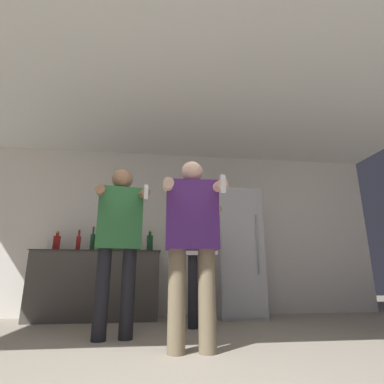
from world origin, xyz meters
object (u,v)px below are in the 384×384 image
object	(u,v)px
bottle_red_label	(92,242)
person_spectator_back	(202,239)
refrigerator	(237,252)
bottle_brown_liquor	(111,243)
bottle_amber_bourbon	(78,242)
bottle_dark_rum	(150,243)
bottle_clear_vodka	(57,243)
person_man_side	(119,235)
person_woman_foreground	(192,236)

from	to	relation	value
bottle_red_label	person_spectator_back	xyz separation A→B (m)	(1.44, -0.84, -0.04)
refrigerator	bottle_brown_liquor	distance (m)	1.84
refrigerator	bottle_amber_bourbon	world-z (taller)	refrigerator
bottle_dark_rum	bottle_brown_liquor	bearing A→B (deg)	-180.00
bottle_clear_vodka	bottle_red_label	size ratio (longest dim) A/B	0.81
bottle_red_label	person_spectator_back	size ratio (longest dim) A/B	0.22
bottle_amber_bourbon	person_spectator_back	distance (m)	1.83
bottle_red_label	bottle_dark_rum	xyz separation A→B (m)	(0.81, 0.00, -0.00)
bottle_amber_bourbon	bottle_brown_liquor	xyz separation A→B (m)	(0.45, 0.00, 0.00)
bottle_dark_rum	person_man_side	bearing A→B (deg)	-102.18
refrigerator	bottle_dark_rum	size ratio (longest dim) A/B	5.75
bottle_amber_bourbon	bottle_clear_vodka	xyz separation A→B (m)	(-0.29, 0.00, -0.01)
bottle_brown_liquor	bottle_amber_bourbon	bearing A→B (deg)	-180.00
bottle_brown_liquor	person_man_side	size ratio (longest dim) A/B	0.18
refrigerator	bottle_clear_vodka	size ratio (longest dim) A/B	6.40
bottle_amber_bourbon	bottle_dark_rum	world-z (taller)	bottle_amber_bourbon
bottle_amber_bourbon	person_woman_foreground	size ratio (longest dim) A/B	0.20
bottle_amber_bourbon	person_man_side	size ratio (longest dim) A/B	0.19
bottle_amber_bourbon	bottle_dark_rum	bearing A→B (deg)	0.00
refrigerator	person_woman_foreground	size ratio (longest dim) A/B	1.16
person_woman_foreground	person_spectator_back	bearing A→B (deg)	76.86
bottle_amber_bourbon	person_woman_foreground	world-z (taller)	person_woman_foreground
bottle_dark_rum	person_spectator_back	xyz separation A→B (m)	(0.63, -0.84, -0.04)
refrigerator	bottle_amber_bourbon	distance (m)	2.29
bottle_amber_bourbon	bottle_clear_vodka	size ratio (longest dim) A/B	1.12
bottle_amber_bourbon	person_man_side	bearing A→B (deg)	-62.54
bottle_brown_liquor	bottle_red_label	size ratio (longest dim) A/B	0.85
refrigerator	bottle_amber_bourbon	xyz separation A→B (m)	(-2.29, 0.03, 0.12)
person_woman_foreground	bottle_brown_liquor	bearing A→B (deg)	115.44
refrigerator	person_man_side	world-z (taller)	refrigerator
refrigerator	person_woman_foreground	bearing A→B (deg)	-115.54
bottle_amber_bourbon	person_woman_foreground	bearing A→B (deg)	-54.66
refrigerator	person_woman_foreground	distance (m)	2.12
bottle_amber_bourbon	person_spectator_back	world-z (taller)	person_spectator_back
refrigerator	bottle_clear_vodka	bearing A→B (deg)	179.42
refrigerator	bottle_dark_rum	world-z (taller)	refrigerator
refrigerator	person_man_side	bearing A→B (deg)	-139.81
bottle_dark_rum	person_woman_foreground	distance (m)	1.98
person_man_side	refrigerator	bearing A→B (deg)	40.19
bottle_dark_rum	person_man_side	size ratio (longest dim) A/B	0.19
bottle_clear_vodka	person_woman_foreground	xyz separation A→B (m)	(1.67, -1.94, -0.13)
bottle_dark_rum	person_man_side	xyz separation A→B (m)	(-0.29, -1.36, -0.06)
person_spectator_back	bottle_amber_bourbon	bearing A→B (deg)	152.58
bottle_amber_bourbon	bottle_brown_liquor	distance (m)	0.45
person_woman_foreground	bottle_red_label	bearing A→B (deg)	121.36
bottle_clear_vodka	person_spectator_back	world-z (taller)	person_spectator_back
person_woman_foreground	bottle_clear_vodka	bearing A→B (deg)	130.69
bottle_brown_liquor	bottle_dark_rum	xyz separation A→B (m)	(0.55, 0.00, 0.01)
bottle_red_label	person_woman_foreground	distance (m)	2.27
bottle_dark_rum	bottle_clear_vodka	bearing A→B (deg)	-180.00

